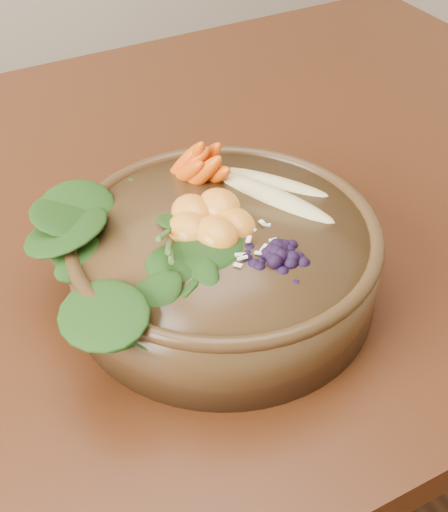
{
  "coord_description": "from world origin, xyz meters",
  "views": [
    {
      "loc": [
        -0.16,
        -0.66,
        1.26
      ],
      "look_at": [
        0.1,
        -0.18,
        0.8
      ],
      "focal_mm": 50.0,
      "sensor_mm": 36.0,
      "label": 1
    }
  ],
  "objects": [
    {
      "name": "stoneware_bowl",
      "position": [
        0.1,
        -0.18,
        0.79
      ],
      "size": [
        0.4,
        0.4,
        0.08
      ],
      "primitive_type": "cylinder",
      "rotation": [
        0.0,
        0.0,
        0.39
      ],
      "color": "#442F1A",
      "rests_on": "dining_table"
    },
    {
      "name": "mandarin_cluster",
      "position": [
        0.09,
        -0.16,
        0.85
      ],
      "size": [
        0.12,
        0.12,
        0.03
      ],
      "primitive_type": null,
      "rotation": [
        0.0,
        0.0,
        0.39
      ],
      "color": "orange",
      "rests_on": "stoneware_bowl"
    },
    {
      "name": "kale_heap",
      "position": [
        0.03,
        -0.13,
        0.86
      ],
      "size": [
        0.26,
        0.24,
        0.05
      ],
      "primitive_type": null,
      "rotation": [
        0.0,
        0.0,
        0.39
      ],
      "color": "#1E4011",
      "rests_on": "stoneware_bowl"
    },
    {
      "name": "coconut_flakes",
      "position": [
        0.11,
        -0.19,
        0.84
      ],
      "size": [
        0.12,
        0.11,
        0.01
      ],
      "primitive_type": null,
      "rotation": [
        0.0,
        0.0,
        0.39
      ],
      "color": "white",
      "rests_on": "stoneware_bowl"
    },
    {
      "name": "carrot_cluster",
      "position": [
        0.12,
        -0.08,
        0.88
      ],
      "size": [
        0.08,
        0.08,
        0.09
      ],
      "primitive_type": null,
      "rotation": [
        0.0,
        0.0,
        0.39
      ],
      "color": "#EB560A",
      "rests_on": "stoneware_bowl"
    },
    {
      "name": "banana_halves",
      "position": [
        0.18,
        -0.14,
        0.85
      ],
      "size": [
        0.12,
        0.17,
        0.03
      ],
      "rotation": [
        0.0,
        0.0,
        0.39
      ],
      "color": "#E0CC84",
      "rests_on": "stoneware_bowl"
    },
    {
      "name": "blueberry_pile",
      "position": [
        0.13,
        -0.23,
        0.85
      ],
      "size": [
        0.17,
        0.15,
        0.04
      ],
      "primitive_type": null,
      "rotation": [
        0.0,
        0.0,
        0.39
      ],
      "color": "black",
      "rests_on": "stoneware_bowl"
    },
    {
      "name": "dining_table",
      "position": [
        0.0,
        0.0,
        0.66
      ],
      "size": [
        1.6,
        0.9,
        0.75
      ],
      "color": "#331C0C",
      "rests_on": "ground"
    }
  ]
}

